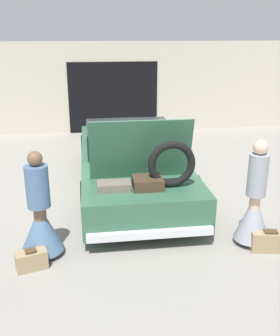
% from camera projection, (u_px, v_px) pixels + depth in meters
% --- Properties ---
extents(ground_plane, '(40.00, 40.00, 0.00)m').
position_uv_depth(ground_plane, '(131.00, 187.00, 8.24)').
color(ground_plane, gray).
extents(garage_wall_back, '(12.00, 0.14, 2.80)m').
position_uv_depth(garage_wall_back, '(113.00, 88.00, 12.37)').
color(garage_wall_back, beige).
rests_on(garage_wall_back, ground_plane).
extents(car, '(2.03, 5.08, 1.78)m').
position_uv_depth(car, '(131.00, 161.00, 8.06)').
color(car, '#336047').
rests_on(car, ground_plane).
extents(person_left, '(0.62, 0.62, 1.58)m').
position_uv_depth(person_left, '(40.00, 220.00, 5.61)').
color(person_left, brown).
rests_on(person_left, ground_plane).
extents(person_right, '(0.55, 0.55, 1.65)m').
position_uv_depth(person_right, '(254.00, 208.00, 5.90)').
color(person_right, beige).
rests_on(person_right, ground_plane).
extents(suitcase_beside_left_person, '(0.46, 0.32, 0.30)m').
position_uv_depth(suitcase_beside_left_person, '(31.00, 260.00, 5.39)').
color(suitcase_beside_left_person, '#9E8460').
rests_on(suitcase_beside_left_person, ground_plane).
extents(suitcase_beside_right_person, '(0.57, 0.29, 0.34)m').
position_uv_depth(suitcase_beside_right_person, '(270.00, 241.00, 5.82)').
color(suitcase_beside_right_person, '#9E8460').
rests_on(suitcase_beside_right_person, ground_plane).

